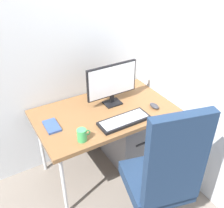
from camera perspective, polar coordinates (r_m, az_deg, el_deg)
name	(u,v)px	position (r m, az deg, el deg)	size (l,w,h in m)	color
ground_plane	(105,167)	(2.81, -1.44, -13.39)	(8.00, 8.00, 0.00)	slate
wall_back	(81,21)	(2.38, -6.73, 17.29)	(2.70, 0.04, 2.80)	silver
wall_side_right	(187,28)	(2.26, 15.73, 15.46)	(0.04, 2.21, 2.80)	silver
desk	(104,115)	(2.38, -1.65, -2.33)	(1.22, 0.72, 0.70)	brown
office_chair	(163,175)	(1.98, 10.94, -14.77)	(0.60, 0.62, 1.19)	black
filing_cabinet	(131,136)	(2.77, 4.02, -6.84)	(0.46, 0.51, 0.53)	slate
monitor	(112,82)	(2.35, -0.01, 4.72)	(0.48, 0.12, 0.39)	black
keyboard	(124,121)	(2.22, 2.62, -3.56)	(0.44, 0.17, 0.03)	black
mouse	(154,106)	(2.42, 9.07, -0.39)	(0.06, 0.11, 0.04)	#333338
pen_holder	(125,83)	(2.70, 2.84, 4.43)	(0.09, 0.09, 0.16)	slate
notebook	(52,126)	(2.22, -12.79, -4.63)	(0.11, 0.19, 0.02)	#334C8C
coffee_mug	(82,135)	(2.02, -6.43, -6.63)	(0.11, 0.07, 0.10)	#3FAD59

